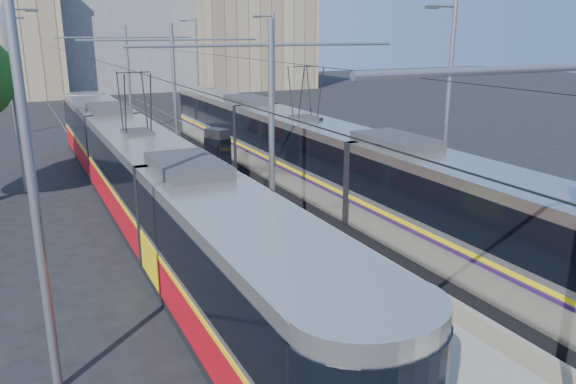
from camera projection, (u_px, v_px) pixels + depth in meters
ground at (420, 348)px, 12.74m from camera, size 160.00×160.00×0.00m
platform at (195, 175)px, 27.35m from camera, size 4.00×50.00×0.30m
tactile_strip_left at (166, 175)px, 26.69m from camera, size 0.70×50.00×0.01m
tactile_strip_right at (223, 169)px, 27.93m from camera, size 0.70×50.00×0.01m
rails at (195, 178)px, 27.39m from camera, size 8.71×70.00×0.03m
tram_left at (141, 175)px, 21.11m from camera, size 2.43×32.12×5.50m
tram_right at (305, 152)px, 24.46m from camera, size 2.43×32.06×5.50m
catenary at (211, 90)px, 23.69m from camera, size 9.20×70.00×7.00m
street_lamps at (169, 85)px, 29.68m from camera, size 15.18×38.22×8.00m
shelter at (218, 154)px, 25.51m from camera, size 1.04×1.26×2.39m
building_centre at (124, 23)px, 68.29m from camera, size 18.36×14.28×15.59m
building_right at (250, 42)px, 69.69m from camera, size 14.28×10.20×11.13m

